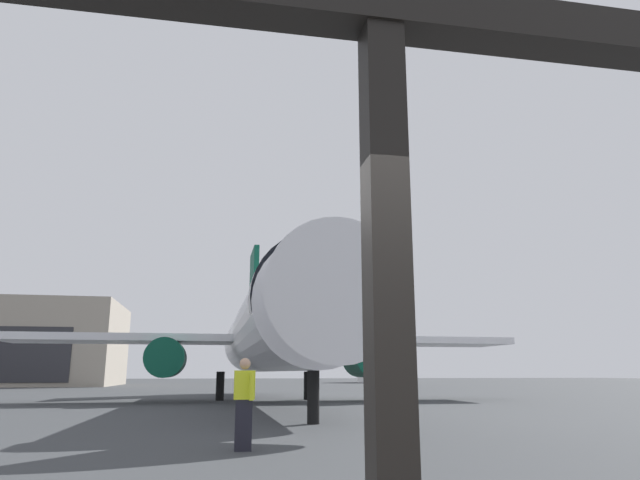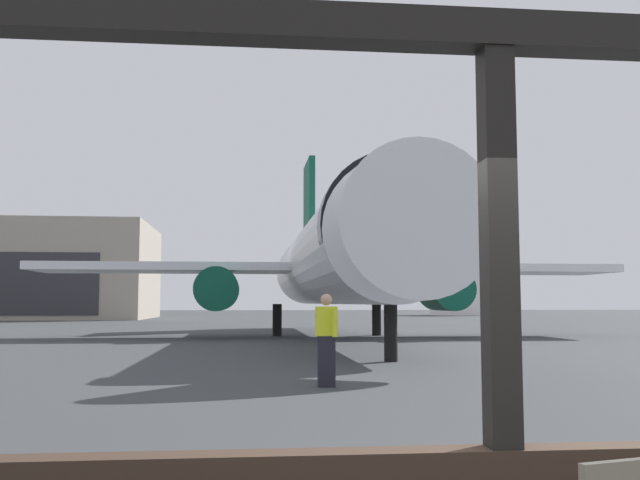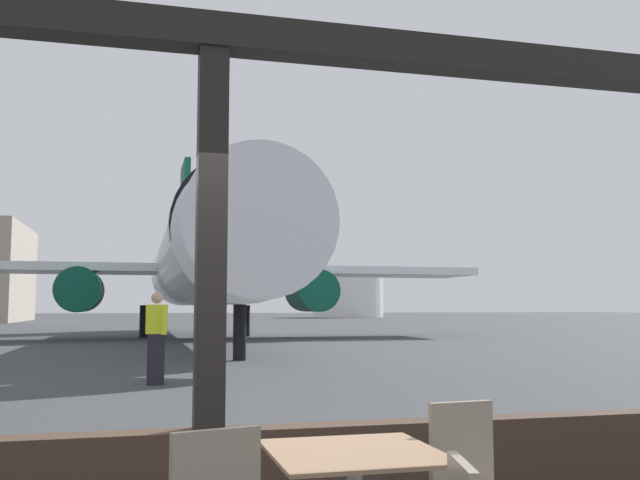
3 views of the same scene
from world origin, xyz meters
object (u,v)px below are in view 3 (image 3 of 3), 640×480
at_px(cafe_chair_aisle_left, 471,474).
at_px(ground_crew_worker, 156,336).
at_px(airplane, 203,261).
at_px(fuel_storage_tank, 348,295).

relative_size(cafe_chair_aisle_left, ground_crew_worker, 0.53).
xyz_separation_m(cafe_chair_aisle_left, ground_crew_worker, (-1.48, 10.08, 0.36)).
distance_m(airplane, fuel_storage_tank, 63.41).
height_order(ground_crew_worker, fuel_storage_tank, fuel_storage_tank).
xyz_separation_m(ground_crew_worker, fuel_storage_tank, (26.58, 76.00, 2.05)).
bearing_deg(fuel_storage_tank, ground_crew_worker, -109.28).
bearing_deg(ground_crew_worker, fuel_storage_tank, 70.72).
bearing_deg(cafe_chair_aisle_left, fuel_storage_tank, 73.74).
bearing_deg(fuel_storage_tank, airplane, -112.45).
bearing_deg(airplane, fuel_storage_tank, 67.55).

